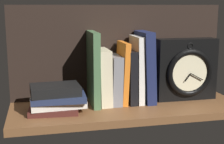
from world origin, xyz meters
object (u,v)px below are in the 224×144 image
at_px(book_orange_pandolfini, 122,73).
at_px(book_navy_bierce, 145,67).
at_px(book_stack_side, 56,98).
at_px(book_green_romantic, 93,69).
at_px(book_black_skeptic, 129,76).
at_px(book_white_catcher, 137,69).
at_px(book_gray_chess, 114,79).
at_px(framed_clock, 186,70).
at_px(book_cream_twain, 103,77).

distance_m(book_orange_pandolfini, book_navy_bierce, 0.09).
bearing_deg(book_stack_side, book_navy_bierce, 11.12).
bearing_deg(book_green_romantic, book_navy_bierce, 0.00).
height_order(book_orange_pandolfini, book_black_skeptic, book_orange_pandolfini).
xyz_separation_m(book_orange_pandolfini, book_stack_side, (-0.24, -0.06, -0.06)).
distance_m(book_white_catcher, book_stack_side, 0.31).
xyz_separation_m(book_black_skeptic, book_white_catcher, (0.03, 0.00, 0.02)).
height_order(book_white_catcher, book_stack_side, book_white_catcher).
distance_m(book_gray_chess, book_white_catcher, 0.09).
height_order(book_black_skeptic, book_white_catcher, book_white_catcher).
xyz_separation_m(framed_clock, book_stack_side, (-0.48, -0.05, -0.07)).
height_order(book_green_romantic, book_cream_twain, book_green_romantic).
bearing_deg(book_green_romantic, book_stack_side, -154.59).
distance_m(book_green_romantic, book_white_catcher, 0.16).
bearing_deg(book_black_skeptic, framed_clock, -3.81).
distance_m(book_green_romantic, book_orange_pandolfini, 0.11).
distance_m(book_black_skeptic, book_navy_bierce, 0.07).
distance_m(book_green_romantic, book_stack_side, 0.17).
bearing_deg(book_orange_pandolfini, book_black_skeptic, 0.00).
bearing_deg(framed_clock, book_green_romantic, 177.64).
bearing_deg(book_green_romantic, book_black_skeptic, 0.00).
relative_size(book_green_romantic, book_orange_pandolfini, 1.18).
height_order(book_cream_twain, book_orange_pandolfini, book_orange_pandolfini).
height_order(book_black_skeptic, framed_clock, framed_clock).
relative_size(book_orange_pandolfini, framed_clock, 0.96).
bearing_deg(book_cream_twain, book_gray_chess, 0.00).
bearing_deg(book_navy_bierce, framed_clock, -5.23).
bearing_deg(book_orange_pandolfini, book_green_romantic, 180.00).
height_order(book_orange_pandolfini, framed_clock, framed_clock).
relative_size(book_orange_pandolfini, book_navy_bierce, 0.86).
relative_size(book_gray_chess, book_white_catcher, 0.72).
height_order(book_black_skeptic, book_stack_side, book_black_skeptic).
relative_size(book_green_romantic, framed_clock, 1.13).
relative_size(book_navy_bierce, framed_clock, 1.12).
distance_m(book_gray_chess, book_orange_pandolfini, 0.04).
distance_m(book_white_catcher, book_navy_bierce, 0.03).
distance_m(book_gray_chess, book_navy_bierce, 0.12).
xyz_separation_m(book_gray_chess, book_stack_side, (-0.21, -0.06, -0.04)).
distance_m(book_gray_chess, book_black_skeptic, 0.06).
bearing_deg(book_orange_pandolfini, book_stack_side, -165.10).
height_order(book_green_romantic, book_white_catcher, book_green_romantic).
height_order(book_green_romantic, book_orange_pandolfini, book_green_romantic).
relative_size(book_cream_twain, book_black_skeptic, 1.03).
bearing_deg(book_navy_bierce, book_white_catcher, 180.00).
relative_size(book_green_romantic, book_black_skeptic, 1.36).
relative_size(book_green_romantic, book_navy_bierce, 1.01).
relative_size(book_cream_twain, framed_clock, 0.86).
bearing_deg(book_gray_chess, book_navy_bierce, 0.00).
bearing_deg(book_gray_chess, framed_clock, -3.02).
relative_size(book_gray_chess, book_stack_side, 0.91).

